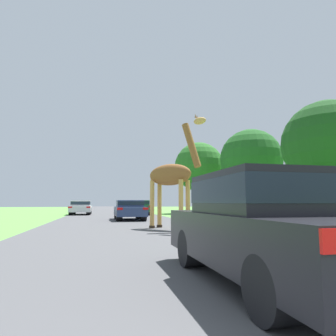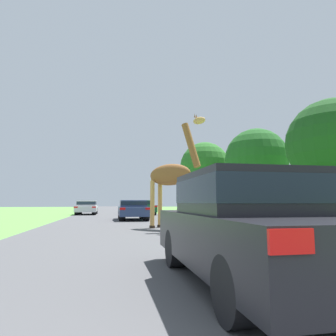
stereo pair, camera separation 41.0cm
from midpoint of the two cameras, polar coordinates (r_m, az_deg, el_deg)
road at (r=29.33m, az=-9.10°, el=-8.67°), size 7.83×120.00×0.00m
giraffe_near_road at (r=12.89m, az=1.71°, el=-1.69°), size 2.25×2.41×4.77m
car_lead_maroon at (r=4.41m, az=17.64°, el=-10.25°), size 1.77×4.27×1.52m
car_queue_right at (r=27.77m, az=-4.22°, el=-7.40°), size 1.94×4.06×1.30m
car_queue_left at (r=29.28m, az=-14.81°, el=-7.18°), size 1.86×4.51×1.28m
car_far_ahead at (r=19.66m, az=-6.09°, el=-7.80°), size 1.82×4.09×1.25m
tree_centre_back at (r=31.53m, az=7.38°, el=0.21°), size 5.14×5.14×7.40m
tree_right_cluster at (r=26.89m, az=16.91°, el=1.50°), size 5.35×5.35×7.45m
tree_far_right at (r=20.76m, az=29.41°, el=4.05°), size 5.45×5.45×7.37m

